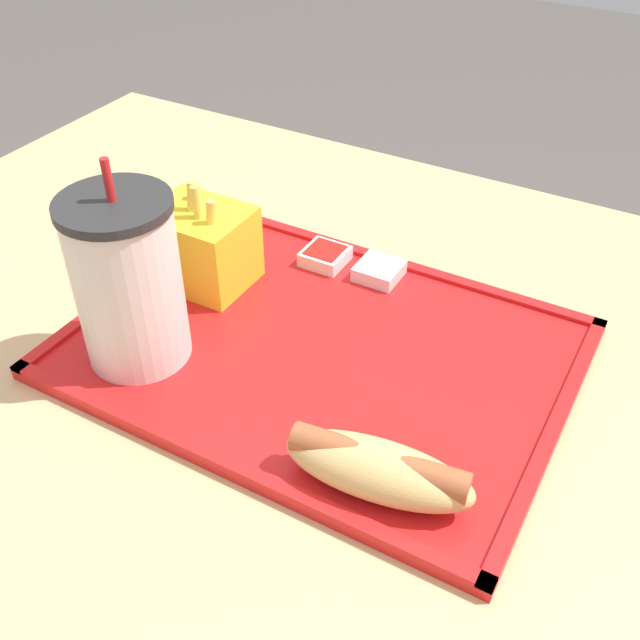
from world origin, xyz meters
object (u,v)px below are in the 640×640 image
object	(u,v)px
soda_cup	(128,281)
sauce_cup_ketchup	(325,256)
sauce_cup_mayo	(379,270)
fries_carton	(201,245)
hot_dog_far	(378,469)

from	to	relation	value
soda_cup	sauce_cup_ketchup	distance (m)	0.23
soda_cup	sauce_cup_mayo	size ratio (longest dim) A/B	4.38
soda_cup	sauce_cup_mayo	xyz separation A→B (m)	(-0.13, -0.21, -0.07)
fries_carton	sauce_cup_mayo	distance (m)	0.18
hot_dog_far	fries_carton	bearing A→B (deg)	-29.88
hot_dog_far	sauce_cup_ketchup	distance (m)	0.30
soda_cup	fries_carton	size ratio (longest dim) A/B	1.72
hot_dog_far	sauce_cup_mayo	world-z (taller)	hot_dog_far
soda_cup	hot_dog_far	xyz separation A→B (m)	(-0.25, 0.03, -0.05)
hot_dog_far	fries_carton	size ratio (longest dim) A/B	1.34
hot_dog_far	fries_carton	world-z (taller)	fries_carton
sauce_cup_mayo	sauce_cup_ketchup	world-z (taller)	same
soda_cup	sauce_cup_ketchup	xyz separation A→B (m)	(-0.07, -0.20, -0.07)
fries_carton	soda_cup	bearing A→B (deg)	98.49
sauce_cup_mayo	sauce_cup_ketchup	bearing A→B (deg)	3.52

